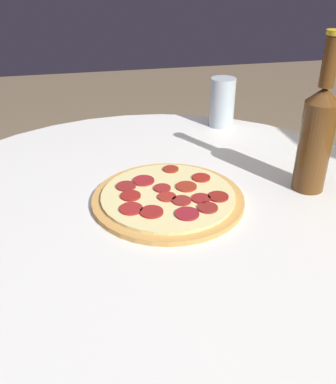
{
  "coord_description": "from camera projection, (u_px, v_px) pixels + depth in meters",
  "views": [
    {
      "loc": [
        0.64,
        -0.12,
        1.15
      ],
      "look_at": [
        -0.03,
        0.02,
        0.76
      ],
      "focal_mm": 40.0,
      "sensor_mm": 36.0,
      "label": 1
    }
  ],
  "objects": [
    {
      "name": "table",
      "position": [
        159.0,
        277.0,
        0.85
      ],
      "size": [
        1.04,
        1.04,
        0.74
      ],
      "color": "silver",
      "rests_on": "ground_plane"
    },
    {
      "name": "pizza",
      "position": [
        168.0,
        198.0,
        0.8
      ],
      "size": [
        0.29,
        0.29,
        0.02
      ],
      "color": "#C68E47",
      "rests_on": "table"
    },
    {
      "name": "beer_bottle",
      "position": [
        317.0,
        135.0,
        0.8
      ],
      "size": [
        0.06,
        0.06,
        0.3
      ],
      "color": "#563314",
      "rests_on": "table"
    },
    {
      "name": "drinking_glass",
      "position": [
        222.0,
        102.0,
        1.12
      ],
      "size": [
        0.07,
        0.07,
        0.13
      ],
      "color": "#ADBCC6",
      "rests_on": "table"
    }
  ]
}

